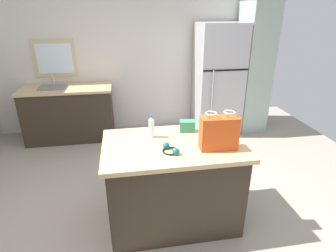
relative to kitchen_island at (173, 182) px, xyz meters
name	(u,v)px	position (x,y,z in m)	size (l,w,h in m)	color
ground	(160,218)	(-0.14, 0.02, -0.44)	(6.28, 6.28, 0.00)	#9E9384
back_wall	(137,57)	(-0.16, 2.63, 0.83)	(5.01, 0.13, 2.54)	silver
kitchen_island	(173,182)	(0.00, 0.00, 0.00)	(1.32, 0.85, 0.88)	#33281E
refrigerator	(218,79)	(1.20, 2.22, 0.48)	(0.76, 0.72, 1.85)	#B7B7BC
tall_cabinet	(253,69)	(1.83, 2.22, 0.64)	(0.46, 0.64, 2.17)	#9EB2A8
sink_counter	(70,112)	(-1.34, 2.24, 0.01)	(1.43, 0.67, 1.07)	#33281E
shopping_bag	(219,133)	(0.38, -0.16, 0.59)	(0.34, 0.16, 0.35)	#DB511E
small_box	(187,126)	(0.19, 0.25, 0.49)	(0.15, 0.10, 0.12)	#388E66
bottle	(152,127)	(-0.18, 0.17, 0.54)	(0.06, 0.06, 0.24)	white
ear_defenders	(171,149)	(-0.05, -0.16, 0.46)	(0.20, 0.20, 0.06)	black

